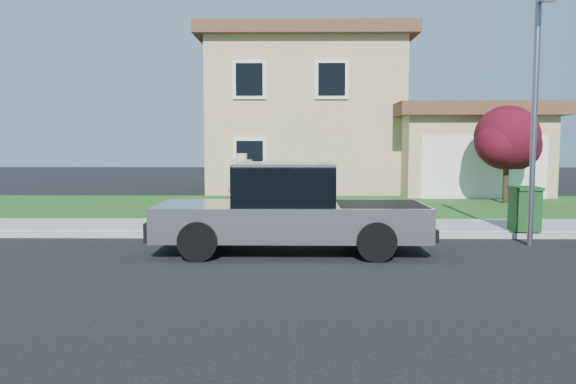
# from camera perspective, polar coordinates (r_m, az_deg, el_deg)

# --- Properties ---
(ground) EXTENTS (80.00, 80.00, 0.00)m
(ground) POSITION_cam_1_polar(r_m,az_deg,el_deg) (9.88, 3.19, -7.49)
(ground) COLOR black
(ground) RESTS_ON ground
(curb) EXTENTS (40.00, 0.20, 0.12)m
(curb) POSITION_cam_1_polar(r_m,az_deg,el_deg) (12.79, 7.12, -4.38)
(curb) COLOR gray
(curb) RESTS_ON ground
(sidewalk) EXTENTS (40.00, 2.00, 0.15)m
(sidewalk) POSITION_cam_1_polar(r_m,az_deg,el_deg) (13.87, 6.61, -3.58)
(sidewalk) COLOR gray
(sidewalk) RESTS_ON ground
(lawn) EXTENTS (40.00, 7.00, 0.10)m
(lawn) POSITION_cam_1_polar(r_m,az_deg,el_deg) (18.32, 5.16, -1.56)
(lawn) COLOR #154915
(lawn) RESTS_ON ground
(house) EXTENTS (14.00, 11.30, 6.85)m
(house) POSITION_cam_1_polar(r_m,az_deg,el_deg) (26.10, 4.55, 7.25)
(house) COLOR tan
(house) RESTS_ON ground
(pickup_truck) EXTENTS (5.35, 2.06, 1.76)m
(pickup_truck) POSITION_cam_1_polar(r_m,az_deg,el_deg) (10.94, 0.19, -1.92)
(pickup_truck) COLOR black
(pickup_truck) RESTS_ON ground
(woman) EXTENTS (0.68, 0.50, 1.91)m
(woman) POSITION_cam_1_polar(r_m,az_deg,el_deg) (12.18, -4.69, -0.81)
(woman) COLOR tan
(woman) RESTS_ON ground
(ornamental_tree) EXTENTS (2.40, 2.17, 3.30)m
(ornamental_tree) POSITION_cam_1_polar(r_m,az_deg,el_deg) (20.34, 21.44, 4.86)
(ornamental_tree) COLOR black
(ornamental_tree) RESTS_ON lawn
(trash_bin) EXTENTS (0.65, 0.74, 1.00)m
(trash_bin) POSITION_cam_1_polar(r_m,az_deg,el_deg) (13.85, 22.91, -1.53)
(trash_bin) COLOR #103C16
(trash_bin) RESTS_ON sidewalk
(street_lamp) EXTENTS (0.25, 0.65, 5.05)m
(street_lamp) POSITION_cam_1_polar(r_m,az_deg,el_deg) (12.61, 23.88, 7.97)
(street_lamp) COLOR slate
(street_lamp) RESTS_ON ground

